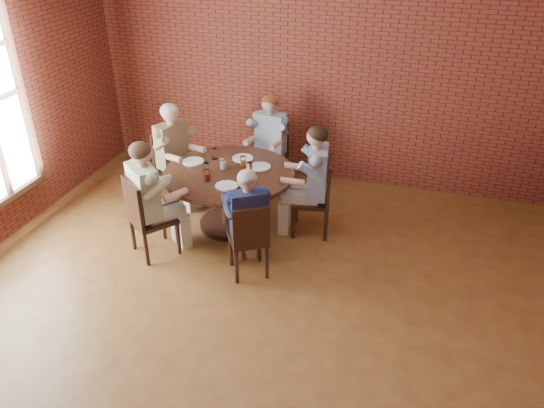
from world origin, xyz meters
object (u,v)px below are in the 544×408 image
(diner_a, at_px, (312,181))
(chair_d, at_px, (145,215))
(diner_c, at_px, (176,155))
(diner_e, at_px, (248,223))
(diner_d, at_px, (151,200))
(smartphone, at_px, (238,190))
(diner_b, at_px, (269,144))
(dining_table, at_px, (230,188))
(chair_c, at_px, (173,164))
(chair_e, at_px, (249,238))
(chair_a, at_px, (319,194))
(chair_b, at_px, (271,152))

(diner_a, bearing_deg, chair_d, -67.50)
(chair_d, bearing_deg, diner_c, -42.17)
(diner_c, distance_m, diner_e, 1.88)
(diner_d, xyz_separation_m, smartphone, (0.89, 0.36, 0.07))
(diner_b, distance_m, diner_e, 2.02)
(dining_table, height_order, chair_c, chair_c)
(diner_b, height_order, chair_e, diner_b)
(chair_a, height_order, smartphone, chair_a)
(chair_b, bearing_deg, diner_a, -44.99)
(chair_e, bearing_deg, chair_c, -72.84)
(dining_table, xyz_separation_m, smartphone, (0.26, -0.43, 0.23))
(diner_a, height_order, chair_c, diner_a)
(chair_a, height_order, chair_e, chair_a)
(diner_e, bearing_deg, dining_table, -90.00)
(diner_c, height_order, chair_d, diner_c)
(chair_e, distance_m, diner_e, 0.16)
(diner_a, distance_m, diner_b, 1.28)
(chair_d, height_order, smartphone, chair_d)
(diner_c, xyz_separation_m, smartphone, (1.15, -0.83, 0.08))
(diner_b, distance_m, diner_c, 1.28)
(dining_table, distance_m, diner_e, 1.00)
(chair_b, xyz_separation_m, diner_e, (0.36, -2.07, 0.12))
(diner_c, relative_size, diner_e, 1.09)
(diner_b, bearing_deg, chair_b, 90.00)
(diner_b, xyz_separation_m, chair_d, (-0.83, -1.99, -0.15))
(chair_c, xyz_separation_m, diner_c, (0.08, -0.04, 0.16))
(diner_a, height_order, chair_e, diner_a)
(chair_c, xyz_separation_m, chair_d, (0.29, -1.29, 0.00))
(dining_table, bearing_deg, diner_e, -58.42)
(dining_table, height_order, diner_b, diner_b)
(dining_table, distance_m, chair_e, 1.07)
(diner_b, bearing_deg, dining_table, -90.00)
(chair_a, xyz_separation_m, diner_c, (-1.96, 0.23, 0.16))
(diner_e, relative_size, smartphone, 9.31)
(dining_table, xyz_separation_m, chair_d, (-0.68, -0.86, -0.01))
(chair_a, xyz_separation_m, diner_a, (-0.09, -0.01, 0.17))
(diner_a, xyz_separation_m, smartphone, (-0.71, -0.59, 0.07))
(chair_b, relative_size, diner_e, 0.75)
(chair_a, height_order, diner_e, diner_e)
(diner_b, xyz_separation_m, diner_d, (-0.77, -1.92, 0.02))
(diner_b, height_order, chair_c, diner_b)
(chair_e, bearing_deg, chair_b, -110.96)
(diner_b, bearing_deg, chair_a, -38.95)
(chair_c, bearing_deg, diner_e, -106.67)
(chair_e, bearing_deg, diner_c, -73.61)
(chair_b, bearing_deg, diner_d, -103.84)
(chair_a, bearing_deg, chair_d, -68.49)
(chair_a, xyz_separation_m, diner_d, (-1.69, -0.96, 0.17))
(chair_a, height_order, chair_b, chair_a)
(diner_c, bearing_deg, diner_a, -73.43)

